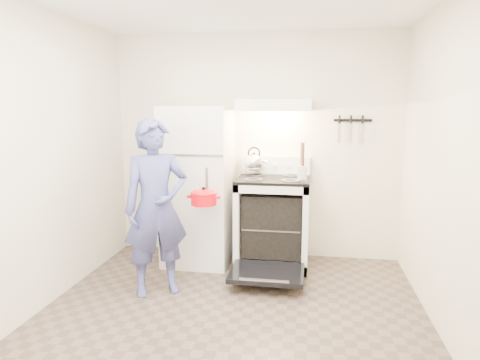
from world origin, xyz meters
name	(u,v)px	position (x,y,z in m)	size (l,w,h in m)	color
floor	(225,330)	(0.00, 0.00, 0.00)	(3.60, 3.60, 0.00)	brown
back_wall	(256,147)	(0.00, 1.80, 1.25)	(3.20, 0.02, 2.50)	beige
refrigerator	(199,185)	(-0.58, 1.45, 0.85)	(0.70, 0.70, 1.70)	silver
stove_body	(273,223)	(0.23, 1.48, 0.46)	(0.76, 0.65, 0.92)	silver
cooktop	(273,179)	(0.23, 1.48, 0.94)	(0.76, 0.65, 0.03)	black
backsplash	(276,165)	(0.23, 1.76, 1.05)	(0.76, 0.07, 0.20)	silver
oven_door	(267,273)	(0.23, 0.88, 0.12)	(0.70, 0.54, 0.04)	black
oven_rack	(273,225)	(0.23, 1.48, 0.44)	(0.60, 0.52, 0.01)	slate
range_hood	(275,105)	(0.23, 1.55, 1.71)	(0.76, 0.50, 0.12)	silver
knife_strip	(353,120)	(1.05, 1.79, 1.55)	(0.40, 0.02, 0.03)	black
pizza_stone	(272,224)	(0.22, 1.43, 0.45)	(0.37, 0.37, 0.02)	#8F6E54
tea_kettle	(254,161)	(0.01, 1.61, 1.11)	(0.26, 0.21, 0.31)	silver
utensil_jar	(302,173)	(0.53, 1.27, 1.05)	(0.09, 0.09, 0.13)	silver
person	(156,208)	(-0.74, 0.58, 0.80)	(0.58, 0.38, 1.59)	navy
dutch_oven	(204,199)	(-0.38, 0.87, 0.83)	(0.31, 0.24, 0.21)	red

